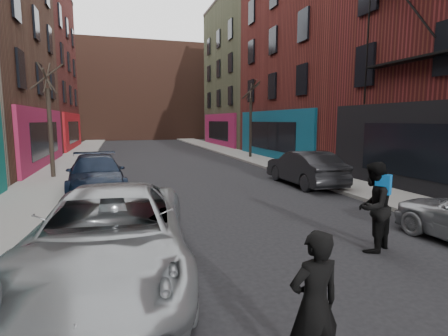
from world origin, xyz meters
TOP-DOWN VIEW (x-y plane):
  - sidewalk_left at (-6.25, 30.00)m, footprint 2.50×84.00m
  - sidewalk_right at (6.25, 30.00)m, footprint 2.50×84.00m
  - buildings_right at (13.50, 16.00)m, footprint 12.00×56.00m
  - building_far at (0.00, 56.00)m, footprint 40.00×10.00m
  - tree_left_far at (-6.20, 18.00)m, footprint 2.00×2.00m
  - tree_right_far at (6.20, 24.00)m, footprint 2.00×2.00m
  - parked_left_far at (-3.31, 6.03)m, footprint 3.25×6.04m
  - parked_left_end at (-4.01, 14.00)m, footprint 2.45×5.23m
  - parked_right_end at (4.60, 13.22)m, footprint 1.61×4.59m
  - skateboarder at (-1.21, 2.78)m, footprint 0.61×0.42m
  - pedestrian at (2.08, 5.87)m, footprint 1.18×1.10m

SIDE VIEW (x-z plane):
  - sidewalk_left at x=-6.25m, z-range 0.00..0.13m
  - sidewalk_right at x=6.25m, z-range 0.00..0.13m
  - parked_left_end at x=-4.01m, z-range 0.00..1.48m
  - parked_right_end at x=4.60m, z-range 0.00..1.51m
  - parked_left_far at x=-3.31m, z-range 0.00..1.61m
  - skateboarder at x=-1.21m, z-range 0.10..1.72m
  - pedestrian at x=2.08m, z-range 0.01..1.95m
  - tree_left_far at x=-6.20m, z-range 0.13..6.63m
  - tree_right_far at x=6.20m, z-range 0.13..6.93m
  - building_far at x=0.00m, z-range 0.00..14.00m
  - buildings_right at x=13.50m, z-range 0.00..16.00m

